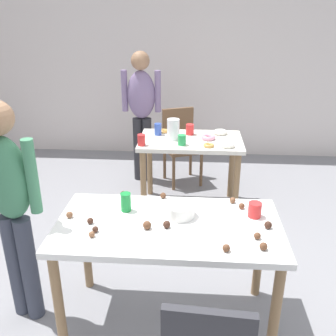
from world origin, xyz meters
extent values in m
plane|color=gray|center=(0.00, 0.00, 0.00)|extent=(6.40, 6.40, 0.00)
cube|color=silver|center=(0.00, 3.20, 1.30)|extent=(6.40, 0.10, 2.60)
cube|color=white|center=(0.12, -0.08, 0.73)|extent=(1.37, 0.71, 0.04)
cylinder|color=olive|center=(-0.50, -0.37, 0.35)|extent=(0.06, 0.06, 0.71)
cylinder|color=olive|center=(0.74, -0.37, 0.35)|extent=(0.06, 0.06, 0.71)
cylinder|color=olive|center=(-0.50, 0.22, 0.35)|extent=(0.06, 0.06, 0.71)
cylinder|color=olive|center=(0.74, 0.22, 0.35)|extent=(0.06, 0.06, 0.71)
cube|color=silver|center=(0.23, 1.54, 0.73)|extent=(1.02, 0.64, 0.04)
cylinder|color=olive|center=(-0.22, 1.28, 0.35)|extent=(0.06, 0.06, 0.71)
cylinder|color=olive|center=(0.68, 1.28, 0.35)|extent=(0.06, 0.06, 0.71)
cylinder|color=olive|center=(-0.22, 1.80, 0.35)|extent=(0.06, 0.06, 0.71)
cylinder|color=olive|center=(0.68, 1.80, 0.35)|extent=(0.06, 0.06, 0.71)
cube|color=brown|center=(0.13, 2.14, 0.43)|extent=(0.52, 0.52, 0.04)
cube|color=brown|center=(0.06, 2.31, 0.66)|extent=(0.37, 0.18, 0.42)
cylinder|color=brown|center=(0.35, 2.05, 0.21)|extent=(0.04, 0.04, 0.41)
cylinder|color=brown|center=(0.04, 1.92, 0.21)|extent=(0.04, 0.04, 0.41)
cylinder|color=brown|center=(0.23, 2.36, 0.21)|extent=(0.04, 0.04, 0.41)
cylinder|color=brown|center=(-0.09, 2.23, 0.21)|extent=(0.04, 0.04, 0.41)
cylinder|color=#383D4C|center=(-0.90, -0.07, 0.38)|extent=(0.11, 0.11, 0.75)
cylinder|color=#383D4C|center=(-0.79, -0.10, 0.38)|extent=(0.11, 0.11, 0.75)
ellipsoid|color=#3D7A56|center=(-0.84, -0.08, 1.02)|extent=(0.36, 0.28, 0.53)
cylinder|color=#3D7A56|center=(-0.66, -0.14, 1.06)|extent=(0.09, 0.09, 0.45)
cylinder|color=#28282D|center=(-0.29, 2.20, 0.39)|extent=(0.11, 0.11, 0.77)
cylinder|color=#28282D|center=(-0.40, 2.20, 0.39)|extent=(0.11, 0.11, 0.77)
ellipsoid|color=slate|center=(-0.35, 2.20, 1.04)|extent=(0.32, 0.21, 0.55)
sphere|color=#997051|center=(-0.35, 2.20, 1.42)|extent=(0.21, 0.21, 0.21)
cylinder|color=slate|center=(-0.16, 2.20, 1.08)|extent=(0.07, 0.07, 0.46)
cylinder|color=slate|center=(-0.54, 2.21, 1.08)|extent=(0.07, 0.07, 0.46)
cylinder|color=white|center=(0.18, 0.02, 0.79)|extent=(0.19, 0.19, 0.08)
cylinder|color=#198438|center=(-0.16, 0.06, 0.81)|extent=(0.07, 0.07, 0.12)
cube|color=silver|center=(0.37, -0.04, 0.75)|extent=(0.17, 0.02, 0.01)
cylinder|color=red|center=(0.65, 0.05, 0.80)|extent=(0.08, 0.08, 0.10)
sphere|color=#3D2319|center=(-0.35, -0.11, 0.77)|extent=(0.04, 0.04, 0.04)
sphere|color=brown|center=(0.58, 0.14, 0.77)|extent=(0.04, 0.04, 0.04)
sphere|color=brown|center=(-0.50, -0.05, 0.77)|extent=(0.04, 0.04, 0.04)
sphere|color=brown|center=(0.63, -0.21, 0.77)|extent=(0.04, 0.04, 0.04)
sphere|color=brown|center=(0.00, -0.15, 0.78)|extent=(0.05, 0.05, 0.05)
sphere|color=brown|center=(0.65, -0.31, 0.77)|extent=(0.04, 0.04, 0.04)
sphere|color=#3D2319|center=(-0.21, 0.25, 0.77)|extent=(0.04, 0.04, 0.04)
sphere|color=#3D2319|center=(0.71, -0.09, 0.77)|extent=(0.05, 0.05, 0.05)
sphere|color=brown|center=(0.06, 0.25, 0.77)|extent=(0.04, 0.04, 0.04)
sphere|color=brown|center=(0.45, -0.34, 0.77)|extent=(0.04, 0.04, 0.04)
sphere|color=#3D2319|center=(-0.30, -0.20, 0.77)|extent=(0.04, 0.04, 0.04)
sphere|color=brown|center=(-0.30, -0.26, 0.77)|extent=(0.04, 0.04, 0.04)
sphere|color=#3D2319|center=(0.11, -0.12, 0.77)|extent=(0.04, 0.04, 0.04)
sphere|color=brown|center=(0.53, 0.22, 0.77)|extent=(0.04, 0.04, 0.04)
cylinder|color=white|center=(0.06, 1.52, 0.85)|extent=(0.12, 0.12, 0.21)
cylinder|color=red|center=(-0.23, 1.32, 0.80)|extent=(0.07, 0.07, 0.11)
cylinder|color=#3351B2|center=(-0.11, 1.65, 0.81)|extent=(0.07, 0.07, 0.12)
cylinder|color=red|center=(0.22, 1.69, 0.80)|extent=(0.08, 0.08, 0.11)
cylinder|color=green|center=(0.15, 1.36, 0.80)|extent=(0.08, 0.08, 0.10)
torus|color=gold|center=(0.40, 1.33, 0.76)|extent=(0.10, 0.10, 0.03)
torus|color=white|center=(0.58, 1.33, 0.77)|extent=(0.13, 0.13, 0.04)
torus|color=gold|center=(-0.06, 1.74, 0.77)|extent=(0.10, 0.10, 0.03)
torus|color=pink|center=(0.40, 1.54, 0.77)|extent=(0.14, 0.14, 0.04)
torus|color=white|center=(0.53, 1.72, 0.77)|extent=(0.14, 0.14, 0.04)
camera|label=1|loc=(0.26, -2.07, 1.96)|focal=40.83mm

